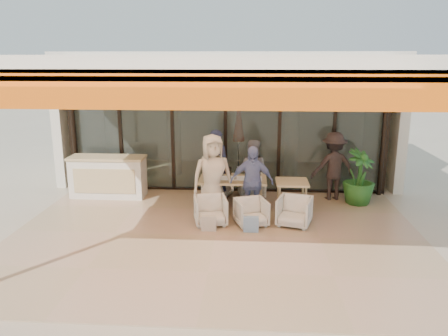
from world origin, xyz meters
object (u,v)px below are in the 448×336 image
at_px(diner_periwinkle, 252,182).
at_px(side_chair, 294,210).
at_px(potted_palm, 359,177).
at_px(dining_table, 233,181).
at_px(host_counter, 108,177).
at_px(chair_near_left, 211,209).
at_px(diner_navy, 216,167).
at_px(side_table, 292,186).
at_px(chair_far_left, 218,184).
at_px(chair_far_right, 252,185).
at_px(standing_woman, 333,166).
at_px(chair_near_right, 251,211).
at_px(diner_cream, 213,176).
at_px(diner_grey, 252,172).

height_order(diner_periwinkle, side_chair, diner_periwinkle).
bearing_deg(potted_palm, dining_table, -169.02).
height_order(host_counter, chair_near_left, host_counter).
height_order(diner_navy, side_table, diner_navy).
relative_size(host_counter, side_chair, 2.75).
relative_size(chair_near_left, diner_periwinkle, 0.42).
bearing_deg(side_table, chair_far_left, 147.55).
xyz_separation_m(dining_table, side_table, (1.31, -0.15, -0.05)).
bearing_deg(chair_near_left, side_table, 12.68).
bearing_deg(chair_far_right, standing_woman, 168.62).
relative_size(host_counter, chair_near_right, 2.97).
xyz_separation_m(diner_navy, diner_cream, (0.00, -0.90, 0.02)).
height_order(chair_near_left, side_chair, side_chair).
distance_m(diner_periwinkle, side_chair, 1.09).
relative_size(diner_grey, diner_cream, 0.85).
bearing_deg(diner_periwinkle, chair_far_left, 118.73).
xyz_separation_m(side_table, side_chair, (-0.00, -0.75, -0.30)).
distance_m(diner_periwinkle, potted_palm, 2.71).
relative_size(chair_far_left, diner_cream, 0.36).
distance_m(chair_near_left, standing_woman, 3.39).
relative_size(chair_far_left, side_table, 0.88).
bearing_deg(host_counter, chair_far_right, 3.81).
relative_size(chair_near_left, side_table, 0.89).
xyz_separation_m(host_counter, potted_palm, (6.05, -0.14, 0.13)).
distance_m(host_counter, potted_palm, 6.05).
relative_size(chair_far_right, chair_near_right, 1.02).
bearing_deg(chair_far_left, diner_periwinkle, 138.38).
xyz_separation_m(chair_near_left, chair_near_right, (0.84, 0.00, -0.02)).
bearing_deg(side_chair, chair_near_left, -161.49).
height_order(chair_near_right, diner_navy, diner_navy).
xyz_separation_m(chair_near_right, diner_navy, (-0.84, 1.40, 0.58)).
relative_size(host_counter, standing_woman, 1.11).
distance_m(chair_far_right, diner_periwinkle, 1.48).
relative_size(dining_table, standing_woman, 0.90).
relative_size(chair_near_right, side_table, 0.84).
distance_m(host_counter, standing_woman, 5.51).
relative_size(diner_cream, diner_periwinkle, 1.15).
distance_m(chair_near_right, side_chair, 0.89).
relative_size(host_counter, side_table, 2.48).
xyz_separation_m(chair_far_right, diner_grey, (0.00, -0.50, 0.46)).
height_order(diner_navy, side_chair, diner_navy).
bearing_deg(chair_near_left, chair_near_right, -12.29).
bearing_deg(diner_navy, host_counter, 10.05).
distance_m(dining_table, side_chair, 1.63).
bearing_deg(diner_grey, dining_table, 57.06).
height_order(chair_far_left, chair_near_left, chair_near_left).
height_order(chair_near_left, side_table, side_table).
relative_size(side_table, side_chair, 1.11).
relative_size(diner_periwinkle, side_table, 2.12).
height_order(chair_near_left, potted_palm, potted_palm).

